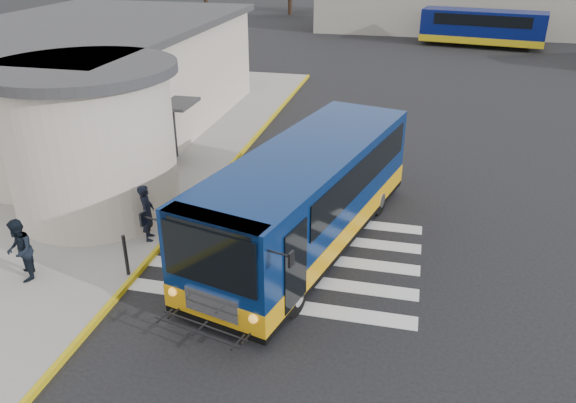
% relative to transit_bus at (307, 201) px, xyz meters
% --- Properties ---
extents(ground, '(140.00, 140.00, 0.00)m').
position_rel_transit_bus_xyz_m(ground, '(-0.10, 0.02, -1.44)').
color(ground, black).
rests_on(ground, ground).
extents(sidewalk, '(10.00, 34.00, 0.15)m').
position_rel_transit_bus_xyz_m(sidewalk, '(-9.10, 4.02, -1.36)').
color(sidewalk, gray).
rests_on(sidewalk, ground).
extents(curb_strip, '(0.12, 34.00, 0.16)m').
position_rel_transit_bus_xyz_m(curb_strip, '(-4.15, 4.02, -1.36)').
color(curb_strip, gold).
rests_on(curb_strip, ground).
extents(station_building, '(12.70, 18.70, 4.80)m').
position_rel_transit_bus_xyz_m(station_building, '(-10.94, 6.93, 1.13)').
color(station_building, beige).
rests_on(station_building, ground).
extents(crosswalk, '(8.00, 5.35, 0.01)m').
position_rel_transit_bus_xyz_m(crosswalk, '(-0.60, -0.78, -1.43)').
color(crosswalk, silver).
rests_on(crosswalk, ground).
extents(depot_building, '(26.40, 8.40, 4.20)m').
position_rel_transit_bus_xyz_m(depot_building, '(5.90, 42.02, 0.67)').
color(depot_building, gray).
rests_on(depot_building, ground).
extents(transit_bus, '(5.64, 10.97, 3.01)m').
position_rel_transit_bus_xyz_m(transit_bus, '(0.00, 0.00, 0.00)').
color(transit_bus, '#071F55').
rests_on(transit_bus, ground).
extents(pedestrian_a, '(0.62, 0.75, 1.76)m').
position_rel_transit_bus_xyz_m(pedestrian_a, '(-4.60, -1.04, -0.41)').
color(pedestrian_a, black).
rests_on(pedestrian_a, sidewalk).
extents(pedestrian_b, '(1.01, 1.07, 1.73)m').
position_rel_transit_bus_xyz_m(pedestrian_b, '(-6.86, -3.79, -0.42)').
color(pedestrian_b, black).
rests_on(pedestrian_b, sidewalk).
extents(bollard, '(0.10, 0.10, 1.19)m').
position_rel_transit_bus_xyz_m(bollard, '(-4.30, -2.98, -0.69)').
color(bollard, black).
rests_on(bollard, sidewalk).
extents(far_bus_a, '(9.86, 4.29, 2.46)m').
position_rel_transit_bus_xyz_m(far_bus_a, '(7.38, 34.52, 0.16)').
color(far_bus_a, '#06104F').
rests_on(far_bus_a, ground).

